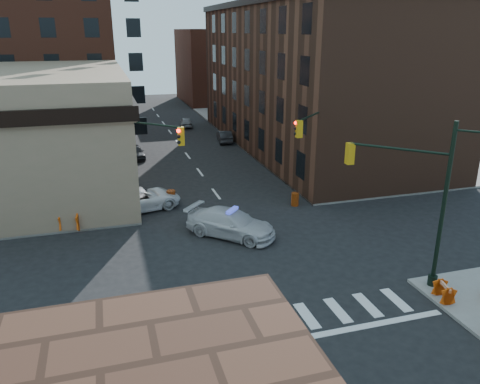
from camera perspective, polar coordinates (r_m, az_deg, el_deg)
ground at (r=26.83m, az=2.16°, el=-7.05°), size 140.00×140.00×0.00m
sidewalk_ne at (r=64.58m, az=12.47°, el=8.20°), size 34.00×54.50×0.15m
commercial_row_ne at (r=50.06m, az=8.39°, el=13.40°), size 14.00×34.00×14.00m
filler_nw at (r=85.28m, az=-22.79°, el=15.14°), size 20.00×18.00×16.00m
filler_ne at (r=83.88m, az=-1.40°, el=15.14°), size 16.00×16.00×12.00m
signal_pole_se at (r=23.26m, az=21.06°, el=-0.27°), size 5.40×5.27×8.00m
signal_pole_nw at (r=29.17m, az=-12.13°, el=3.82°), size 3.58×3.67×8.00m
signal_pole_ne at (r=32.15m, az=9.15°, el=5.41°), size 3.67×3.58×8.00m
tree_ne_near at (r=51.80m, az=0.94°, el=9.86°), size 3.00×3.00×4.85m
tree_ne_far at (r=59.40m, az=-1.40°, el=11.05°), size 3.00×3.00×4.85m
police_car at (r=28.24m, az=-1.11°, el=-3.84°), size 5.61×5.46×1.62m
pickup at (r=33.06m, az=-12.06°, el=-0.84°), size 6.06×3.90×1.55m
parked_car_wnear at (r=46.66m, az=-12.68°, el=4.79°), size 1.89×3.90×1.28m
parked_car_wfar at (r=52.06m, az=-13.42°, el=6.20°), size 1.66×3.99×1.28m
parked_car_wdeep at (r=66.58m, az=-14.42°, el=8.88°), size 2.39×4.74×1.32m
parked_car_enear at (r=52.41m, az=-1.91°, el=6.80°), size 1.83×4.08×1.30m
parked_car_efar at (r=61.22m, az=-6.57°, el=8.47°), size 1.91×3.87×1.27m
pedestrian_a at (r=31.32m, az=-18.77°, el=-2.26°), size 0.61×0.43×1.60m
pedestrian_b at (r=32.48m, az=-20.47°, el=-1.39°), size 1.10×0.95×1.94m
pedestrian_c at (r=31.16m, az=-24.90°, el=-2.90°), size 1.19×0.78×1.88m
barrel_road at (r=33.41m, az=6.72°, el=-0.88°), size 0.65×0.65×0.94m
barrel_bank at (r=33.54m, az=-8.39°, el=-0.72°), size 0.66×0.66×1.12m
barricade_se_a at (r=23.65m, az=23.60°, el=-11.11°), size 0.75×1.17×0.81m
barricade_nw_a at (r=32.80m, az=-17.96°, el=-1.80°), size 1.40×0.88×0.97m
barricade_nw_b at (r=30.71m, az=-20.01°, el=-3.41°), size 1.49×0.97×1.03m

